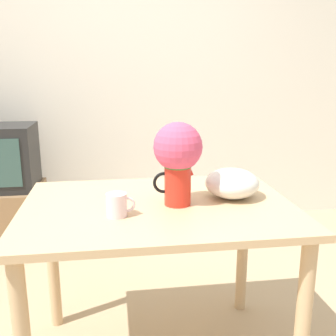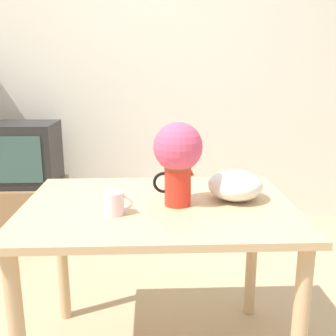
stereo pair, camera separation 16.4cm
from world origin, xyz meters
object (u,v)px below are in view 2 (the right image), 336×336
(coffee_mug, at_px, (115,203))
(white_bowl, at_px, (235,185))
(tv_set, at_px, (22,154))
(flower_vase, at_px, (178,155))

(coffee_mug, distance_m, white_bowl, 0.54)
(tv_set, bearing_deg, flower_vase, -51.54)
(coffee_mug, height_order, white_bowl, white_bowl)
(coffee_mug, xyz_separation_m, white_bowl, (0.51, 0.17, 0.02))
(coffee_mug, distance_m, tv_set, 1.73)
(white_bowl, height_order, tv_set, tv_set)
(coffee_mug, height_order, tv_set, tv_set)
(white_bowl, bearing_deg, coffee_mug, -162.18)
(coffee_mug, relative_size, tv_set, 0.22)
(flower_vase, height_order, coffee_mug, flower_vase)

